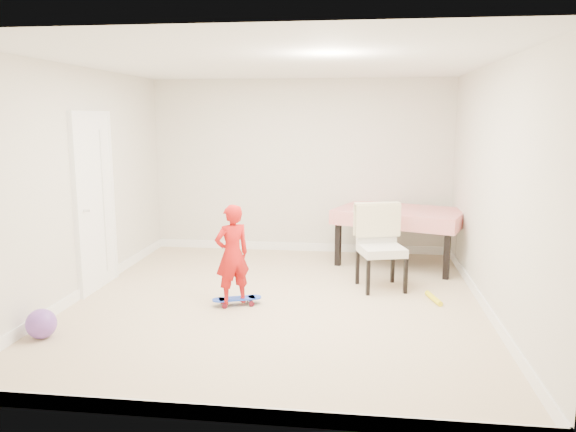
# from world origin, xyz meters

# --- Properties ---
(ground) EXTENTS (5.00, 5.00, 0.00)m
(ground) POSITION_xyz_m (0.00, 0.00, 0.00)
(ground) COLOR #C7AF8A
(ground) RESTS_ON ground
(ceiling) EXTENTS (4.50, 5.00, 0.04)m
(ceiling) POSITION_xyz_m (0.00, 0.00, 2.58)
(ceiling) COLOR white
(ceiling) RESTS_ON wall_back
(wall_back) EXTENTS (4.50, 0.04, 2.60)m
(wall_back) POSITION_xyz_m (0.00, 2.48, 1.30)
(wall_back) COLOR beige
(wall_back) RESTS_ON ground
(wall_front) EXTENTS (4.50, 0.04, 2.60)m
(wall_front) POSITION_xyz_m (0.00, -2.48, 1.30)
(wall_front) COLOR beige
(wall_front) RESTS_ON ground
(wall_left) EXTENTS (0.04, 5.00, 2.60)m
(wall_left) POSITION_xyz_m (-2.23, 0.00, 1.30)
(wall_left) COLOR beige
(wall_left) RESTS_ON ground
(wall_right) EXTENTS (0.04, 5.00, 2.60)m
(wall_right) POSITION_xyz_m (2.23, 0.00, 1.30)
(wall_right) COLOR beige
(wall_right) RESTS_ON ground
(door) EXTENTS (0.11, 0.94, 2.11)m
(door) POSITION_xyz_m (-2.22, 0.30, 1.02)
(door) COLOR white
(door) RESTS_ON ground
(baseboard_back) EXTENTS (4.50, 0.02, 0.12)m
(baseboard_back) POSITION_xyz_m (0.00, 2.49, 0.06)
(baseboard_back) COLOR white
(baseboard_back) RESTS_ON ground
(baseboard_front) EXTENTS (4.50, 0.02, 0.12)m
(baseboard_front) POSITION_xyz_m (0.00, -2.49, 0.06)
(baseboard_front) COLOR white
(baseboard_front) RESTS_ON ground
(baseboard_left) EXTENTS (0.02, 5.00, 0.12)m
(baseboard_left) POSITION_xyz_m (-2.24, 0.00, 0.06)
(baseboard_left) COLOR white
(baseboard_left) RESTS_ON ground
(baseboard_right) EXTENTS (0.02, 5.00, 0.12)m
(baseboard_right) POSITION_xyz_m (2.24, 0.00, 0.06)
(baseboard_right) COLOR white
(baseboard_right) RESTS_ON ground
(dining_table) EXTENTS (1.93, 1.55, 0.79)m
(dining_table) POSITION_xyz_m (1.45, 1.84, 0.39)
(dining_table) COLOR red
(dining_table) RESTS_ON ground
(dining_chair) EXTENTS (0.71, 0.76, 1.02)m
(dining_chair) POSITION_xyz_m (1.16, 0.68, 0.51)
(dining_chair) COLOR white
(dining_chair) RESTS_ON ground
(skateboard) EXTENTS (0.58, 0.38, 0.08)m
(skateboard) POSITION_xyz_m (-0.42, -0.13, 0.04)
(skateboard) COLOR blue
(skateboard) RESTS_ON ground
(child) EXTENTS (0.47, 0.45, 1.09)m
(child) POSITION_xyz_m (-0.46, -0.17, 0.55)
(child) COLOR red
(child) RESTS_ON ground
(balloon) EXTENTS (0.28, 0.28, 0.28)m
(balloon) POSITION_xyz_m (-2.04, -1.28, 0.14)
(balloon) COLOR purple
(balloon) RESTS_ON ground
(foam_toy) EXTENTS (0.16, 0.40, 0.06)m
(foam_toy) POSITION_xyz_m (1.74, 0.29, 0.03)
(foam_toy) COLOR yellow
(foam_toy) RESTS_ON ground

